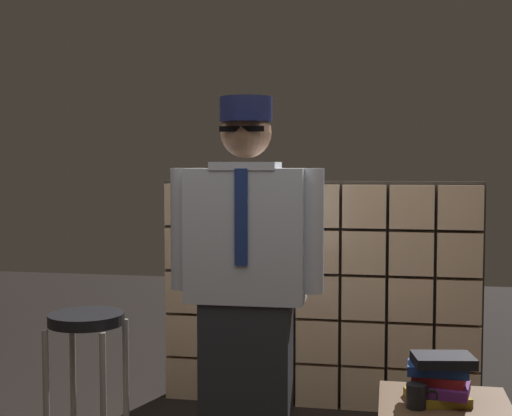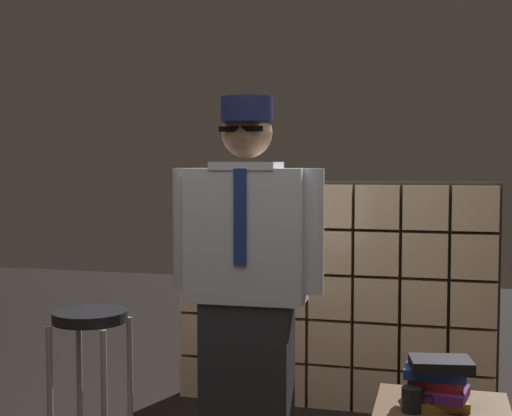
% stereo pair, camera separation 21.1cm
% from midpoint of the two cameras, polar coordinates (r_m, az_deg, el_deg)
% --- Properties ---
extents(glass_block_wall, '(1.92, 0.10, 1.38)m').
position_cam_midpoint_polar(glass_block_wall, '(4.25, 3.61, -7.13)').
color(glass_block_wall, '#E0B78C').
rests_on(glass_block_wall, ground).
extents(standing_person, '(0.70, 0.30, 1.75)m').
position_cam_midpoint_polar(standing_person, '(3.17, -2.72, -6.29)').
color(standing_person, '#28282D').
rests_on(standing_person, ground).
extents(bar_stool, '(0.34, 0.34, 0.79)m').
position_cam_midpoint_polar(bar_stool, '(3.35, -15.35, -11.62)').
color(bar_stool, black).
rests_on(bar_stool, ground).
extents(book_stack, '(0.28, 0.23, 0.19)m').
position_cam_midpoint_polar(book_stack, '(2.97, 12.65, -13.37)').
color(book_stack, olive).
rests_on(book_stack, side_table).
extents(coffee_mug, '(0.13, 0.08, 0.09)m').
position_cam_midpoint_polar(coffee_mug, '(2.90, 10.85, -14.75)').
color(coffee_mug, black).
rests_on(coffee_mug, side_table).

